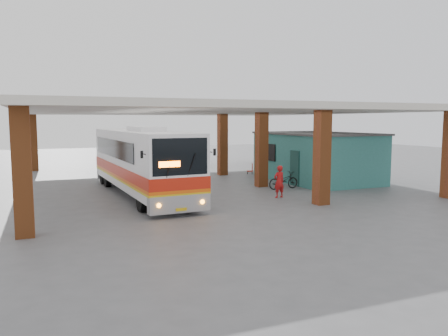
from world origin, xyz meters
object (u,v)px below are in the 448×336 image
coach_bus (141,161)px  pedestrian (279,182)px  motorcycle (283,180)px  red_chair (251,169)px

coach_bus → pedestrian: 7.20m
motorcycle → coach_bus: bearing=78.8°
coach_bus → motorcycle: 8.04m
motorcycle → pedestrian: (-1.62, -2.34, 0.32)m
motorcycle → red_chair: 7.09m
coach_bus → motorcycle: size_ratio=6.56×
pedestrian → red_chair: 9.77m
coach_bus → red_chair: size_ratio=15.92×
motorcycle → red_chair: (1.37, 6.95, -0.14)m
coach_bus → red_chair: coach_bus is taller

